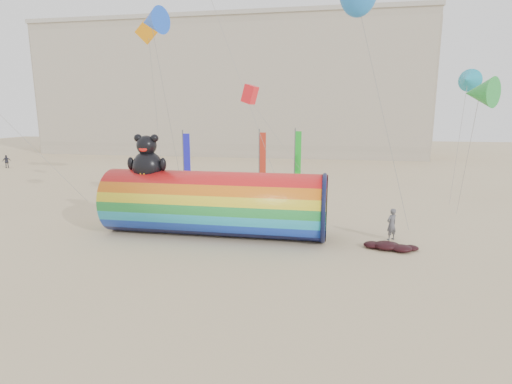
% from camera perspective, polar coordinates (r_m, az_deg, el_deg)
% --- Properties ---
extents(ground, '(160.00, 160.00, 0.00)m').
position_cam_1_polar(ground, '(20.78, -2.12, -7.26)').
color(ground, '#CCB58C').
rests_on(ground, ground).
extents(hotel_building, '(60.40, 15.40, 20.60)m').
position_cam_1_polar(hotel_building, '(67.28, -3.80, 14.44)').
color(hotel_building, '#B7AD99').
rests_on(hotel_building, ground).
extents(windsock_assembly, '(12.02, 3.66, 5.54)m').
position_cam_1_polar(windsock_assembly, '(21.82, -5.96, -1.40)').
color(windsock_assembly, red).
rests_on(windsock_assembly, ground).
extents(kite_handler, '(0.74, 0.70, 1.70)m').
position_cam_1_polar(kite_handler, '(22.15, 18.80, -4.39)').
color(kite_handler, '#53535A').
rests_on(kite_handler, ground).
extents(fabric_bundle, '(2.62, 1.35, 0.41)m').
position_cam_1_polar(fabric_bundle, '(20.80, 18.59, -7.34)').
color(fabric_bundle, black).
rests_on(fabric_bundle, ground).
extents(festival_banners, '(9.46, 5.83, 5.20)m').
position_cam_1_polar(festival_banners, '(35.35, -0.80, 4.85)').
color(festival_banners, '#59595E').
rests_on(festival_banners, ground).
extents(flying_kites, '(30.12, 11.71, 9.44)m').
position_cam_1_polar(flying_kites, '(25.65, 1.61, 24.86)').
color(flying_kites, blue).
rests_on(flying_kites, ground).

